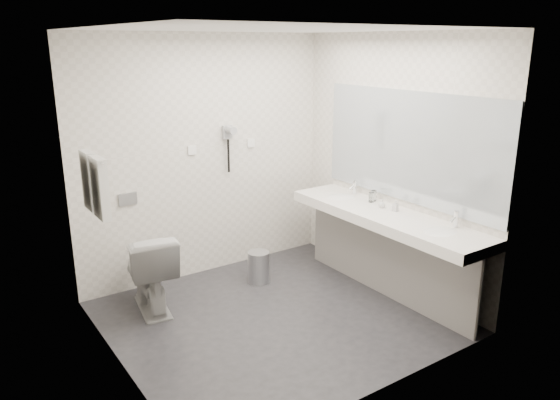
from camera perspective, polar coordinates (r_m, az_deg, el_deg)
floor at (r=4.99m, az=-0.46°, el=-12.33°), size 2.80×2.80×0.00m
ceiling at (r=4.38m, az=-0.53°, el=17.71°), size 2.80×2.80×0.00m
wall_back at (r=5.62m, az=-7.94°, el=4.45°), size 2.80×0.00×2.80m
wall_front at (r=3.57m, az=11.28°, el=-2.74°), size 2.80×0.00×2.80m
wall_left at (r=3.95m, az=-17.58°, el=-1.33°), size 0.00×2.60×2.60m
wall_right at (r=5.41m, az=11.92°, el=3.78°), size 0.00×2.60×2.60m
vanity_counter at (r=5.20m, az=11.11°, el=-1.82°), size 0.55×2.20×0.10m
vanity_panel at (r=5.37m, az=11.05°, el=-6.08°), size 0.03×2.15×0.75m
vanity_post_near at (r=4.79m, az=20.26°, el=-9.69°), size 0.06×0.06×0.75m
vanity_post_far at (r=6.10m, az=4.32°, el=-3.02°), size 0.06×0.06×0.75m
mirror at (r=5.23m, az=13.51°, el=5.49°), size 0.02×2.20×1.05m
basin_near at (r=4.79m, az=16.65°, el=-3.39°), size 0.40×0.31×0.05m
basin_far at (r=5.64m, az=6.45°, el=0.20°), size 0.40×0.31×0.05m
faucet_near at (r=4.91m, az=18.18°, el=-1.94°), size 0.04×0.04×0.15m
faucet_far at (r=5.75m, az=7.95°, el=1.37°), size 0.04×0.04×0.15m
soap_bottle_a at (r=5.23m, az=12.15°, el=-0.60°), size 0.06×0.06×0.11m
soap_bottle_b at (r=5.32m, az=10.77°, el=-0.38°), size 0.09×0.09×0.08m
glass_left at (r=5.48m, az=9.67°, el=0.29°), size 0.06×0.06×0.10m
glass_right at (r=5.54m, az=9.92°, el=0.47°), size 0.06×0.06×0.11m
toilet at (r=5.13m, az=-13.69°, el=-7.27°), size 0.55×0.82×0.77m
flush_plate at (r=5.37m, az=-15.86°, el=0.09°), size 0.18×0.02×0.12m
pedal_bin at (r=5.61m, az=-2.28°, el=-7.18°), size 0.28×0.28×0.32m
bin_lid at (r=5.54m, az=-2.29°, el=-5.62°), size 0.23×0.23×0.02m
towel_rail at (r=4.40m, az=-19.46°, el=4.33°), size 0.02×0.62×0.02m
towel_near at (r=4.32m, az=-18.55°, el=1.20°), size 0.07×0.24×0.48m
towel_far at (r=4.59m, az=-19.55°, el=1.95°), size 0.07×0.24×0.48m
dryer_cradle at (r=5.66m, az=-5.63°, el=7.19°), size 0.10×0.04×0.14m
dryer_barrel at (r=5.60m, az=-5.29°, el=7.40°), size 0.08×0.14×0.08m
dryer_cord at (r=5.70m, az=-5.49°, el=4.69°), size 0.02×0.02×0.35m
switch_plate_a at (r=5.53m, az=-9.32°, el=5.24°), size 0.09×0.02×0.09m
switch_plate_b at (r=5.85m, az=-3.10°, el=6.06°), size 0.09×0.02×0.09m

